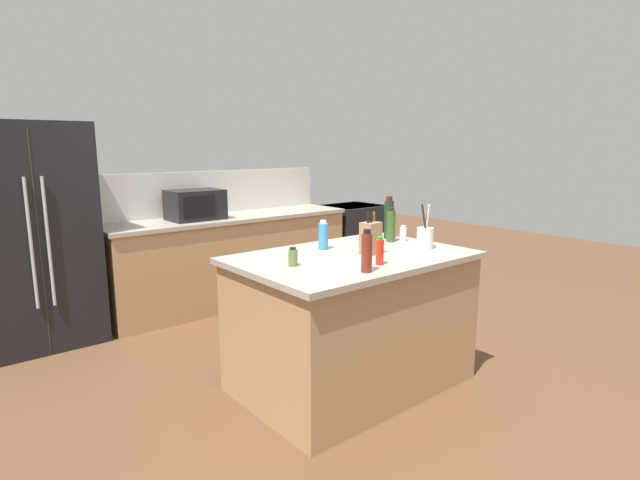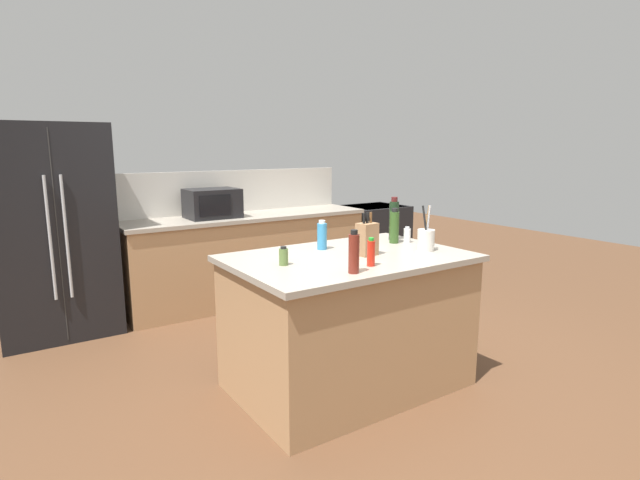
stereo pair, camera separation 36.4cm
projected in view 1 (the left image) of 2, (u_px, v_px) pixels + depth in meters
ground_plane at (351, 383)px, 3.56m from camera, size 14.00×14.00×0.00m
back_counter_run at (232, 259)px, 5.33m from camera, size 2.66×0.66×0.94m
wall_backsplash at (215, 192)px, 5.44m from camera, size 2.62×0.03×0.46m
kitchen_island at (352, 320)px, 3.48m from camera, size 1.59×1.06×0.94m
refrigerator at (30, 236)px, 4.13m from camera, size 0.96×0.75×1.86m
range_oven at (351, 240)px, 6.42m from camera, size 0.76×0.65×0.92m
microwave at (195, 205)px, 4.97m from camera, size 0.52×0.39×0.30m
knife_block at (371, 238)px, 3.38m from camera, size 0.14×0.12×0.29m
utensil_crock at (425, 237)px, 3.58m from camera, size 0.12×0.12×0.32m
wine_bottle at (389, 219)px, 3.96m from camera, size 0.07×0.07×0.34m
dish_soap_bottle at (323, 236)px, 3.55m from camera, size 0.07×0.07×0.21m
spice_jar_oregano at (293, 257)px, 3.06m from camera, size 0.06×0.06×0.12m
salt_shaker at (403, 234)px, 3.87m from camera, size 0.05×0.05×0.12m
vinegar_bottle at (367, 252)px, 2.90m from camera, size 0.06×0.06×0.26m
hot_sauce_bottle at (380, 252)px, 3.09m from camera, size 0.05×0.05×0.18m
olive_oil_bottle at (391, 225)px, 3.83m from camera, size 0.07×0.07×0.27m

